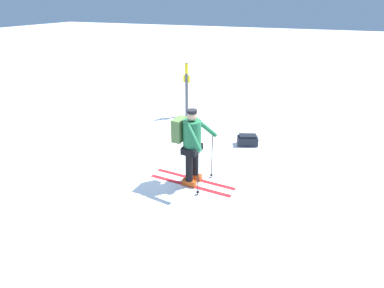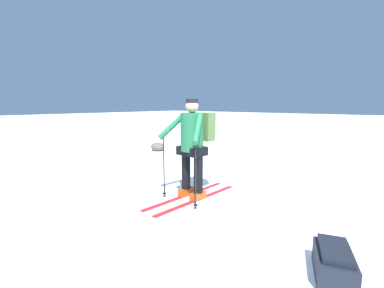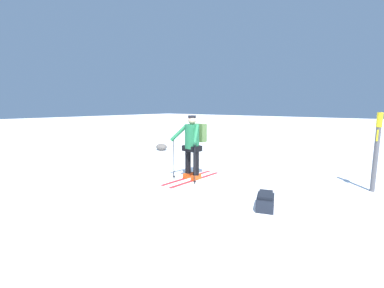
{
  "view_description": "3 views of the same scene",
  "coord_description": "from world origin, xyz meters",
  "px_view_note": "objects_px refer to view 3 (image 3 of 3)",
  "views": [
    {
      "loc": [
        -5.59,
        -2.34,
        3.53
      ],
      "look_at": [
        -0.56,
        -0.3,
        0.91
      ],
      "focal_mm": 28.0,
      "sensor_mm": 36.0,
      "label": 1
    },
    {
      "loc": [
        2.1,
        -3.43,
        1.56
      ],
      "look_at": [
        -0.56,
        -0.3,
        0.91
      ],
      "focal_mm": 24.0,
      "sensor_mm": 36.0,
      "label": 2
    },
    {
      "loc": [
        3.45,
        -5.35,
        1.88
      ],
      "look_at": [
        -0.56,
        -0.3,
        0.91
      ],
      "focal_mm": 24.0,
      "sensor_mm": 36.0,
      "label": 3
    }
  ],
  "objects_px": {
    "trail_marker": "(377,146)",
    "skier": "(193,142)",
    "rock_boulder": "(161,147)",
    "dropped_backpack": "(265,201)"
  },
  "relations": [
    {
      "from": "trail_marker",
      "to": "skier",
      "type": "bearing_deg",
      "value": -155.91
    },
    {
      "from": "trail_marker",
      "to": "rock_boulder",
      "type": "xyz_separation_m",
      "value": [
        -7.45,
        0.87,
        -0.88
      ]
    },
    {
      "from": "rock_boulder",
      "to": "skier",
      "type": "bearing_deg",
      "value": -34.4
    },
    {
      "from": "skier",
      "to": "trail_marker",
      "type": "height_order",
      "value": "trail_marker"
    },
    {
      "from": "skier",
      "to": "dropped_backpack",
      "type": "height_order",
      "value": "skier"
    },
    {
      "from": "dropped_backpack",
      "to": "trail_marker",
      "type": "distance_m",
      "value": 2.95
    },
    {
      "from": "dropped_backpack",
      "to": "trail_marker",
      "type": "bearing_deg",
      "value": 58.41
    },
    {
      "from": "dropped_backpack",
      "to": "trail_marker",
      "type": "xyz_separation_m",
      "value": [
        1.47,
        2.39,
        0.88
      ]
    },
    {
      "from": "rock_boulder",
      "to": "dropped_backpack",
      "type": "bearing_deg",
      "value": -28.64
    },
    {
      "from": "dropped_backpack",
      "to": "rock_boulder",
      "type": "xyz_separation_m",
      "value": [
        -5.98,
        3.27,
        -0.0
      ]
    }
  ]
}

